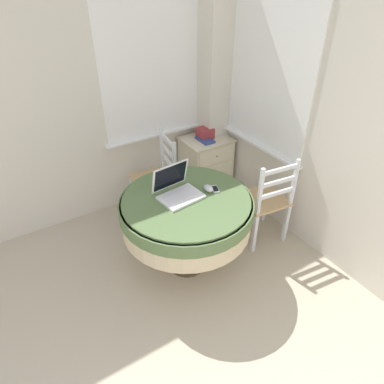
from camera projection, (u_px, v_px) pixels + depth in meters
corner_room_shell at (211, 130)px, 2.68m from camera, size 4.55×5.21×2.55m
round_dining_table at (186, 212)px, 2.90m from camera, size 1.13×1.13×0.75m
laptop at (177, 190)px, 2.83m from camera, size 0.37×0.34×0.26m
computer_mouse at (209, 188)px, 2.90m from camera, size 0.07×0.10×0.05m
cell_phone at (215, 189)px, 2.93m from camera, size 0.09×0.12×0.01m
dining_chair_near_back_window at (157, 179)px, 3.64m from camera, size 0.47×0.48×0.94m
dining_chair_near_right_window at (265, 201)px, 3.30m from camera, size 0.47×0.46×0.94m
corner_cabinet at (206, 164)px, 4.14m from camera, size 0.55×0.46×0.67m
storage_box at (205, 133)px, 3.93m from camera, size 0.17×0.16×0.12m
book_on_cabinet at (205, 140)px, 3.90m from camera, size 0.13×0.23×0.02m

